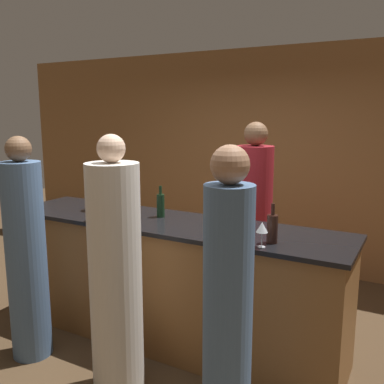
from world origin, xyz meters
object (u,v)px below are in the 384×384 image
guest_1 (116,277)px  guest_2 (26,257)px  wine_bottle_2 (161,205)px  wine_bottle_1 (98,207)px  bartender (253,227)px  ice_bucket (96,201)px  guest_0 (228,309)px  wine_bottle_0 (272,228)px

guest_1 → guest_2: bearing=179.3°
guest_2 → wine_bottle_2: 1.18m
wine_bottle_1 → guest_1: bearing=-40.6°
bartender → ice_bucket: size_ratio=10.68×
guest_0 → wine_bottle_1: guest_0 is taller
guest_1 → guest_2: 0.92m
guest_1 → ice_bucket: bearing=137.2°
guest_2 → ice_bucket: 0.84m
wine_bottle_0 → wine_bottle_1: wine_bottle_1 is taller
guest_0 → guest_2: 1.82m
guest_2 → wine_bottle_0: size_ratio=6.37×
guest_0 → guest_1: guest_1 is taller
bartender → wine_bottle_2: bearing=51.6°
wine_bottle_0 → wine_bottle_2: wine_bottle_0 is taller
wine_bottle_0 → wine_bottle_2: 1.14m
wine_bottle_0 → ice_bucket: wine_bottle_0 is taller
wine_bottle_0 → bartender: bearing=117.2°
bartender → wine_bottle_0: (0.52, -1.01, 0.30)m
bartender → ice_bucket: 1.53m
guest_2 → wine_bottle_2: (0.74, 0.84, 0.34)m
guest_2 → wine_bottle_1: size_ratio=6.10×
bartender → wine_bottle_2: 1.00m
guest_0 → wine_bottle_1: 1.61m
guest_1 → wine_bottle_1: guest_1 is taller
wine_bottle_1 → ice_bucket: wine_bottle_1 is taller
guest_2 → guest_0: bearing=-2.9°
bartender → guest_0: 1.75m
bartender → wine_bottle_0: size_ratio=6.69×
wine_bottle_0 → ice_bucket: (-1.78, 0.19, -0.02)m
bartender → wine_bottle_0: bartender is taller
wine_bottle_0 → ice_bucket: bearing=173.8°
wine_bottle_1 → wine_bottle_2: size_ratio=1.08×
guest_2 → wine_bottle_1: guest_2 is taller
wine_bottle_1 → guest_0: bearing=-21.3°
wine_bottle_1 → bartender: bearing=48.5°
guest_0 → wine_bottle_0: guest_0 is taller
guest_1 → wine_bottle_1: (-0.57, 0.49, 0.35)m
wine_bottle_2 → ice_bucket: bearing=-174.1°
guest_2 → ice_bucket: size_ratio=10.17×
guest_0 → guest_2: (-1.82, 0.09, -0.02)m
guest_2 → wine_bottle_1: bearing=53.7°
guest_0 → wine_bottle_0: bearing=87.1°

